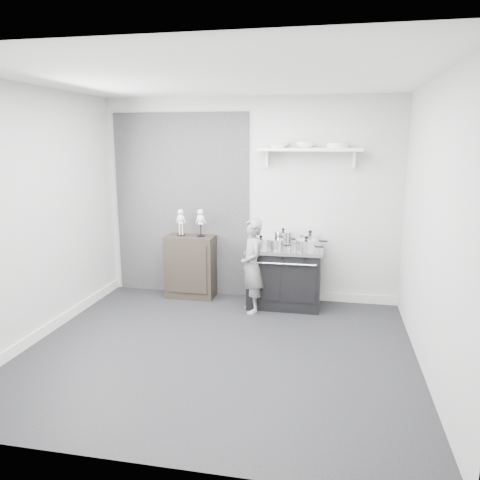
{
  "coord_description": "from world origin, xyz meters",
  "views": [
    {
      "loc": [
        1.11,
        -4.37,
        2.13
      ],
      "look_at": [
        0.05,
        0.95,
        0.97
      ],
      "focal_mm": 35.0,
      "sensor_mm": 36.0,
      "label": 1
    }
  ],
  "objects": [
    {
      "name": "skeleton_torso",
      "position": [
        -0.63,
        1.61,
        1.07
      ],
      "size": [
        0.12,
        0.08,
        0.43
      ],
      "primitive_type": null,
      "color": "beige",
      "rests_on": "side_cabinet"
    },
    {
      "name": "pot_front_right",
      "position": [
        0.81,
        1.3,
        0.86
      ],
      "size": [
        0.34,
        0.26,
        0.2
      ],
      "color": "silver",
      "rests_on": "stove"
    },
    {
      "name": "bowl_small",
      "position": [
        0.74,
        1.67,
        2.08
      ],
      "size": [
        0.23,
        0.23,
        0.07
      ],
      "primitive_type": "imported",
      "color": "white",
      "rests_on": "wall_shelf"
    },
    {
      "name": "child",
      "position": [
        0.15,
        1.18,
        0.6
      ],
      "size": [
        0.44,
        0.51,
        1.19
      ],
      "primitive_type": "imported",
      "rotation": [
        0.0,
        0.0,
        -1.16
      ],
      "color": "slate",
      "rests_on": "ground"
    },
    {
      "name": "pot_front_center",
      "position": [
        0.43,
        1.35,
        0.85
      ],
      "size": [
        0.29,
        0.2,
        0.17
      ],
      "color": "silver",
      "rests_on": "stove"
    },
    {
      "name": "ground",
      "position": [
        0.0,
        0.0,
        0.0
      ],
      "size": [
        4.0,
        4.0,
        0.0
      ],
      "primitive_type": "plane",
      "color": "black",
      "rests_on": "ground"
    },
    {
      "name": "pot_front_left",
      "position": [
        0.23,
        1.36,
        0.85
      ],
      "size": [
        0.33,
        0.24,
        0.18
      ],
      "color": "silver",
      "rests_on": "stove"
    },
    {
      "name": "skeleton_full",
      "position": [
        -0.91,
        1.61,
        1.07
      ],
      "size": [
        0.12,
        0.08,
        0.42
      ],
      "primitive_type": null,
      "color": "beige",
      "rests_on": "side_cabinet"
    },
    {
      "name": "room_shell",
      "position": [
        -0.09,
        0.15,
        1.64
      ],
      "size": [
        4.02,
        3.62,
        2.71
      ],
      "color": "#B2B2B0",
      "rests_on": "ground"
    },
    {
      "name": "bowl_large",
      "position": [
        0.4,
        1.67,
        2.07
      ],
      "size": [
        0.28,
        0.28,
        0.07
      ],
      "primitive_type": "imported",
      "color": "white",
      "rests_on": "wall_shelf"
    },
    {
      "name": "side_cabinet",
      "position": [
        -0.78,
        1.61,
        0.43
      ],
      "size": [
        0.66,
        0.38,
        0.86
      ],
      "primitive_type": "cube",
      "color": "black",
      "rests_on": "ground"
    },
    {
      "name": "plate_stack",
      "position": [
        1.14,
        1.67,
        2.07
      ],
      "size": [
        0.27,
        0.27,
        0.06
      ],
      "primitive_type": "cylinder",
      "color": "silver",
      "rests_on": "wall_shelf"
    },
    {
      "name": "wall_shelf",
      "position": [
        0.8,
        1.68,
        2.01
      ],
      "size": [
        1.3,
        0.26,
        0.24
      ],
      "color": "silver",
      "rests_on": "room_shell"
    },
    {
      "name": "pot_back_left",
      "position": [
        0.49,
        1.62,
        0.88
      ],
      "size": [
        0.33,
        0.24,
        0.23
      ],
      "color": "silver",
      "rests_on": "stove"
    },
    {
      "name": "stove",
      "position": [
        0.53,
        1.48,
        0.39
      ],
      "size": [
        0.98,
        0.61,
        0.78
      ],
      "color": "black",
      "rests_on": "ground"
    },
    {
      "name": "pot_back_right",
      "position": [
        0.84,
        1.6,
        0.87
      ],
      "size": [
        0.36,
        0.27,
        0.22
      ],
      "color": "silver",
      "rests_on": "stove"
    }
  ]
}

